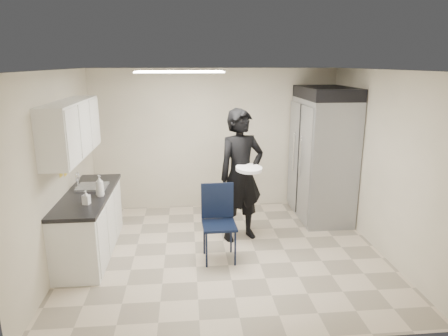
{
  "coord_description": "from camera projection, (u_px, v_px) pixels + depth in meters",
  "views": [
    {
      "loc": [
        -0.53,
        -5.31,
        2.7
      ],
      "look_at": [
        -0.0,
        0.2,
        1.23
      ],
      "focal_mm": 32.0,
      "sensor_mm": 36.0,
      "label": 1
    }
  ],
  "objects": [
    {
      "name": "back_wall",
      "position": [
        215.0,
        140.0,
        7.44
      ],
      "size": [
        4.5,
        0.0,
        4.5
      ],
      "primitive_type": "plane",
      "rotation": [
        1.57,
        0.0,
        0.0
      ],
      "color": "beige",
      "rests_on": "floor"
    },
    {
      "name": "soap_bottle_a",
      "position": [
        100.0,
        186.0,
        5.46
      ],
      "size": [
        0.16,
        0.16,
        0.3
      ],
      "primitive_type": "imported",
      "rotation": [
        0.0,
        0.0,
        0.61
      ],
      "color": "white",
      "rests_on": "countertop"
    },
    {
      "name": "soap_bottle_b",
      "position": [
        86.0,
        197.0,
        5.16
      ],
      "size": [
        0.1,
        0.1,
        0.19
      ],
      "primitive_type": "imported",
      "rotation": [
        0.0,
        0.0,
        -0.25
      ],
      "color": "#AEAFBA",
      "rests_on": "countertop"
    },
    {
      "name": "countertop",
      "position": [
        87.0,
        195.0,
        5.64
      ],
      "size": [
        0.64,
        1.95,
        0.05
      ],
      "primitive_type": "cube",
      "color": "black",
      "rests_on": "lower_counter"
    },
    {
      "name": "fridge_compressor",
      "position": [
        327.0,
        93.0,
        6.68
      ],
      "size": [
        0.8,
        1.35,
        0.2
      ],
      "primitive_type": "cube",
      "color": "black",
      "rests_on": "commercial_fridge"
    },
    {
      "name": "left_wall",
      "position": [
        58.0,
        171.0,
        5.31
      ],
      "size": [
        0.0,
        4.0,
        4.0
      ],
      "primitive_type": "plane",
      "rotation": [
        1.57,
        0.0,
        1.57
      ],
      "color": "beige",
      "rests_on": "floor"
    },
    {
      "name": "faucet",
      "position": [
        78.0,
        181.0,
        5.83
      ],
      "size": [
        0.02,
        0.02,
        0.24
      ],
      "primitive_type": "cylinder",
      "color": "silver",
      "rests_on": "countertop"
    },
    {
      "name": "notice_sticker_right",
      "position": [
        66.0,
        173.0,
        5.63
      ],
      "size": [
        0.0,
        0.12,
        0.07
      ],
      "primitive_type": "cube",
      "color": "yellow",
      "rests_on": "left_wall"
    },
    {
      "name": "ceiling",
      "position": [
        226.0,
        70.0,
        5.18
      ],
      "size": [
        4.5,
        4.5,
        0.0
      ],
      "primitive_type": "plane",
      "rotation": [
        3.14,
        0.0,
        0.0
      ],
      "color": "white",
      "rests_on": "back_wall"
    },
    {
      "name": "floor",
      "position": [
        226.0,
        252.0,
        5.85
      ],
      "size": [
        4.5,
        4.5,
        0.0
      ],
      "primitive_type": "plane",
      "color": "#C2B198",
      "rests_on": "ground"
    },
    {
      "name": "lower_counter",
      "position": [
        90.0,
        225.0,
        5.75
      ],
      "size": [
        0.6,
        1.9,
        0.86
      ],
      "primitive_type": "cube",
      "color": "silver",
      "rests_on": "floor"
    },
    {
      "name": "man_tuxedo",
      "position": [
        241.0,
        176.0,
        6.09
      ],
      "size": [
        0.87,
        0.72,
        2.04
      ],
      "primitive_type": "imported",
      "rotation": [
        0.0,
        0.0,
        0.34
      ],
      "color": "black",
      "rests_on": "floor"
    },
    {
      "name": "notice_sticker_left",
      "position": [
        61.0,
        174.0,
        5.43
      ],
      "size": [
        0.0,
        0.12,
        0.07
      ],
      "primitive_type": "cube",
      "color": "yellow",
      "rests_on": "left_wall"
    },
    {
      "name": "right_wall",
      "position": [
        381.0,
        163.0,
        5.72
      ],
      "size": [
        0.0,
        4.0,
        4.0
      ],
      "primitive_type": "plane",
      "rotation": [
        1.57,
        0.0,
        -1.57
      ],
      "color": "beige",
      "rests_on": "floor"
    },
    {
      "name": "towel_dispenser",
      "position": [
        88.0,
        130.0,
        6.54
      ],
      "size": [
        0.22,
        0.3,
        0.35
      ],
      "primitive_type": "cube",
      "color": "black",
      "rests_on": "left_wall"
    },
    {
      "name": "folding_chair",
      "position": [
        219.0,
        225.0,
        5.51
      ],
      "size": [
        0.47,
        0.47,
        1.03
      ],
      "primitive_type": "cube",
      "rotation": [
        0.0,
        0.0,
        0.03
      ],
      "color": "black",
      "rests_on": "floor"
    },
    {
      "name": "bucket_lid",
      "position": [
        249.0,
        169.0,
        5.83
      ],
      "size": [
        0.49,
        0.49,
        0.05
      ],
      "primitive_type": "cylinder",
      "rotation": [
        0.0,
        0.0,
        0.34
      ],
      "color": "silver",
      "rests_on": "man_tuxedo"
    },
    {
      "name": "upper_cabinets",
      "position": [
        71.0,
        129.0,
        5.38
      ],
      "size": [
        0.35,
        1.8,
        0.75
      ],
      "primitive_type": "cube",
      "color": "silver",
      "rests_on": "left_wall"
    },
    {
      "name": "commercial_fridge",
      "position": [
        322.0,
        160.0,
        6.98
      ],
      "size": [
        0.8,
        1.35,
        2.1
      ],
      "primitive_type": "cube",
      "color": "gray",
      "rests_on": "floor"
    },
    {
      "name": "sink",
      "position": [
        93.0,
        190.0,
        5.88
      ],
      "size": [
        0.42,
        0.4,
        0.14
      ],
      "primitive_type": "cube",
      "color": "gray",
      "rests_on": "countertop"
    },
    {
      "name": "ceiling_panel",
      "position": [
        180.0,
        72.0,
        5.52
      ],
      "size": [
        1.2,
        0.6,
        0.02
      ],
      "primitive_type": "cube",
      "color": "white",
      "rests_on": "ceiling"
    }
  ]
}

